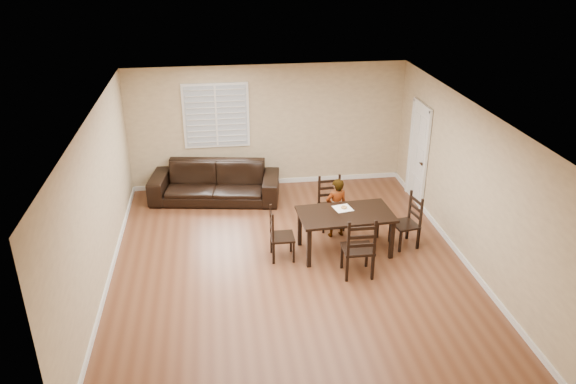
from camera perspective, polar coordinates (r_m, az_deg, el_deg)
The scene contains 11 objects.
ground at distance 9.68m, azimuth 0.18°, elevation -7.40°, with size 7.00×7.00×0.00m, color brown.
room at distance 9.03m, azimuth 0.26°, elevation 2.98°, with size 6.04×7.04×2.72m.
dining_table at distance 9.80m, azimuth 5.86°, elevation -2.60°, with size 1.67×1.00×0.76m.
chair_near at distance 10.79m, azimuth 4.26°, elevation -1.14°, with size 0.48×0.45×1.01m.
chair_far at distance 9.16m, azimuth 7.30°, elevation -6.04°, with size 0.50×0.47×1.09m.
chair_left at distance 9.67m, azimuth -1.25°, elevation -4.50°, with size 0.40×0.43×0.95m.
chair_right at distance 10.32m, azimuth 12.38°, elevation -3.03°, with size 0.49×0.51×0.98m.
child at distance 10.35m, azimuth 4.92°, elevation -1.61°, with size 0.42×0.28×1.15m, color gray.
napkin at distance 9.92m, azimuth 5.58°, elevation -1.66°, with size 0.30×0.30×0.00m, color white.
donut at distance 9.91m, azimuth 5.70°, elevation -1.53°, with size 0.11×0.11×0.04m.
sofa at distance 11.93m, azimuth -7.42°, elevation 0.98°, with size 2.67×1.05×0.78m, color black.
Camera 1 is at (-1.14, -8.13, 5.14)m, focal length 35.00 mm.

